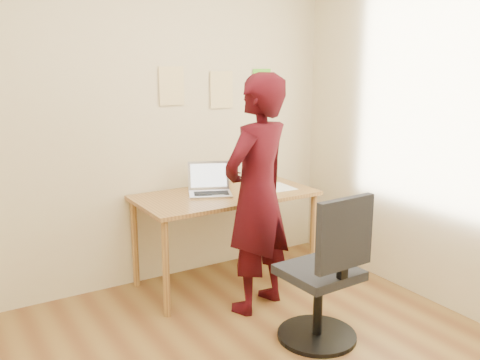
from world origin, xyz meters
TOP-DOWN VIEW (x-y plane):
  - room at (0.00, 0.00)m, footprint 3.58×3.58m
  - desk at (0.61, 1.38)m, footprint 1.40×0.70m
  - laptop at (0.50, 1.45)m, footprint 0.41×0.40m
  - paper_sheet at (1.08, 1.33)m, footprint 0.22×0.30m
  - phone at (0.79, 1.17)m, footprint 0.08×0.13m
  - wall_note_left at (0.34, 1.74)m, footprint 0.21×0.00m
  - wall_note_mid at (0.78, 1.74)m, footprint 0.21×0.00m
  - wall_note_right at (1.18, 1.74)m, footprint 0.18×0.00m
  - office_chair at (0.67, 0.23)m, footprint 0.51×0.51m
  - person at (0.58, 0.88)m, footprint 0.72×0.59m

SIDE VIEW (x-z plane):
  - office_chair at x=0.67m, z-range -0.07..0.92m
  - desk at x=0.61m, z-range 0.28..1.02m
  - paper_sheet at x=1.08m, z-range 0.74..0.74m
  - phone at x=0.79m, z-range 0.74..0.75m
  - laptop at x=0.50m, z-range 0.67..0.91m
  - person at x=0.58m, z-range 0.00..1.69m
  - room at x=0.00m, z-range -0.04..2.74m
  - wall_note_mid at x=0.78m, z-range 1.37..1.67m
  - wall_note_right at x=1.18m, z-range 1.44..1.68m
  - wall_note_left at x=0.34m, z-range 1.41..1.71m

